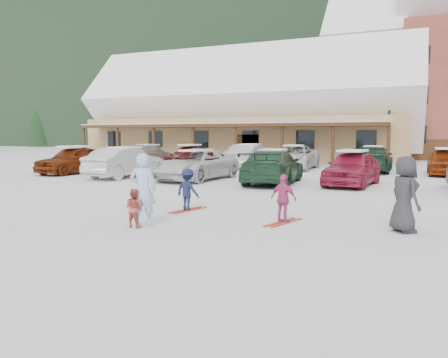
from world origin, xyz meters
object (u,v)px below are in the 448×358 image
at_px(parked_car_3, 273,167).
at_px(parked_car_11, 373,159).
at_px(bystander_dark, 405,194).
at_px(parked_car_1, 125,162).
at_px(parked_car_12, 445,162).
at_px(adult_skier, 143,190).
at_px(parked_car_2, 196,165).
at_px(parked_car_9, 250,156).
at_px(day_lodge, 246,115).
at_px(child_navy, 188,190).
at_px(parked_car_8, 190,156).
at_px(parked_car_7, 148,155).
at_px(lamp_post, 389,121).
at_px(toddler_red, 134,208).
at_px(parked_car_0, 74,160).
at_px(child_magenta, 284,199).
at_px(parked_car_10, 293,157).
at_px(parked_car_4, 352,168).

relative_size(parked_car_3, parked_car_11, 1.01).
xyz_separation_m(bystander_dark, parked_car_1, (-13.44, 8.10, -0.09)).
relative_size(parked_car_3, parked_car_12, 1.22).
distance_m(adult_skier, parked_car_3, 10.09).
distance_m(parked_car_2, parked_car_9, 7.92).
xyz_separation_m(day_lodge, adult_skier, (8.03, -28.98, -3.06)).
xyz_separation_m(child_navy, parked_car_2, (-3.71, 7.87, 0.11)).
bearing_deg(adult_skier, parked_car_9, -93.38).
distance_m(parked_car_1, parked_car_8, 7.62).
height_order(parked_car_3, parked_car_7, parked_car_3).
distance_m(parked_car_1, parked_car_3, 7.86).
bearing_deg(parked_car_8, lamp_post, 37.27).
height_order(adult_skier, toddler_red, adult_skier).
distance_m(lamp_post, parked_car_0, 22.23).
bearing_deg(child_navy, parked_car_8, -48.26).
height_order(child_magenta, parked_car_12, parked_car_12).
bearing_deg(parked_car_10, parked_car_12, -5.03).
height_order(day_lodge, parked_car_4, day_lodge).
height_order(adult_skier, bystander_dark, adult_skier).
bearing_deg(parked_car_7, adult_skier, 127.74).
xyz_separation_m(parked_car_7, parked_car_8, (4.08, -1.20, 0.03)).
height_order(child_navy, parked_car_7, parked_car_7).
relative_size(parked_car_4, parked_car_12, 1.04).
bearing_deg(adult_skier, parked_car_4, -123.70).
relative_size(parked_car_3, parked_car_8, 1.18).
xyz_separation_m(parked_car_1, parked_car_9, (3.91, 8.27, 0.01)).
height_order(lamp_post, parked_car_4, lamp_post).
height_order(lamp_post, bystander_dark, lamp_post).
relative_size(parked_car_3, parked_car_10, 0.96).
bearing_deg(parked_car_0, child_navy, -29.76).
bearing_deg(lamp_post, toddler_red, -99.74).
distance_m(parked_car_1, parked_car_12, 17.19).
height_order(adult_skier, child_magenta, adult_skier).
bearing_deg(bystander_dark, parked_car_10, -13.06).
height_order(parked_car_0, parked_car_1, same).
height_order(parked_car_7, parked_car_9, parked_car_9).
height_order(toddler_red, parked_car_0, parked_car_0).
bearing_deg(toddler_red, parked_car_12, -113.18).
height_order(parked_car_9, parked_car_10, parked_car_9).
bearing_deg(adult_skier, child_navy, -105.09).
bearing_deg(day_lodge, parked_car_4, -57.51).
bearing_deg(parked_car_7, child_magenta, 136.49).
bearing_deg(parked_car_8, parked_car_12, 3.83).
height_order(lamp_post, parked_car_0, lamp_post).
xyz_separation_m(parked_car_2, parked_car_8, (-4.15, 7.26, 0.03)).
bearing_deg(child_navy, bystander_dark, -171.43).
bearing_deg(parked_car_9, toddler_red, 102.87).
bearing_deg(parked_car_2, parked_car_9, 95.11).
bearing_deg(parked_car_11, child_magenta, 86.85).
height_order(toddler_red, parked_car_9, parked_car_9).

